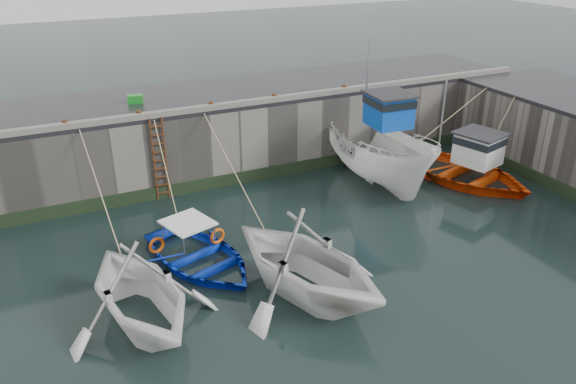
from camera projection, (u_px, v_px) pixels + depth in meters
name	position (u px, v px, depth m)	size (l,w,h in m)	color
ground	(340.00, 339.00, 14.06)	(120.00, 120.00, 0.00)	black
quay_back	(192.00, 134.00, 23.64)	(30.00, 5.00, 3.00)	slate
road_back	(189.00, 97.00, 22.97)	(30.00, 5.00, 0.16)	black
kerb_back	(207.00, 108.00, 20.97)	(30.00, 0.30, 0.20)	slate
algae_back	(213.00, 183.00, 22.10)	(30.00, 0.08, 0.50)	black
ladder	(160.00, 160.00, 20.71)	(0.51, 0.08, 3.20)	#3F1E0F
boat_near_white	(143.00, 322.00, 14.68)	(4.15, 4.81, 2.54)	white
boat_near_white_rope	(111.00, 238.00, 18.64)	(0.04, 5.36, 3.10)	tan
boat_near_blue	(200.00, 263.00, 17.24)	(3.25, 4.55, 0.94)	#0D34CF
boat_near_blue_rope	(169.00, 212.00, 20.35)	(0.04, 3.68, 3.10)	tan
boat_near_blacktrim	(305.00, 294.00, 15.80)	(4.62, 5.36, 2.82)	silver
boat_near_blacktrim_rope	(239.00, 216.00, 20.06)	(0.04, 5.99, 3.10)	tan
boat_far_white	(378.00, 152.00, 22.57)	(3.22, 7.47, 5.82)	white
boat_far_orange	(463.00, 170.00, 22.86)	(5.73, 6.89, 4.23)	#FF4F0D
fish_crate	(135.00, 99.00, 21.85)	(0.58, 0.40, 0.32)	#188822
bollard_a	(65.00, 124.00, 19.10)	(0.18, 0.18, 0.28)	#3F1E0F
bollard_b	(139.00, 114.00, 20.07)	(0.18, 0.18, 0.28)	#3F1E0F
bollard_c	(211.00, 105.00, 21.12)	(0.18, 0.18, 0.28)	#3F1E0F
bollard_d	(274.00, 97.00, 22.12)	(0.18, 0.18, 0.28)	#3F1E0F
bollard_e	(344.00, 88.00, 23.36)	(0.18, 0.18, 0.28)	#3F1E0F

